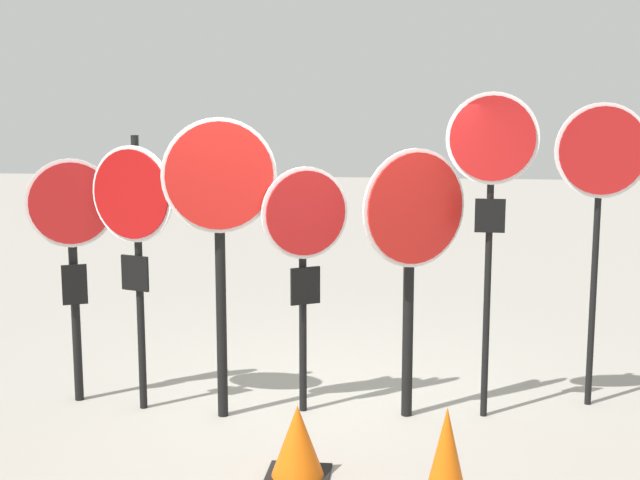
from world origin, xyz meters
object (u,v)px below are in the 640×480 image
Objects in this scene: stop_sign_0 at (72,233)px; stop_sign_3 at (305,235)px; stop_sign_2 at (220,207)px; stop_sign_4 at (413,232)px; traffic_cone_0 at (446,464)px; stop_sign_6 at (601,175)px; stop_sign_1 at (134,217)px; traffic_cone_1 at (298,442)px; stop_sign_5 at (491,172)px.

stop_sign_3 is at bearing -25.87° from stop_sign_0.
stop_sign_4 is at bearing -9.79° from stop_sign_2.
stop_sign_6 is at bearing 59.93° from traffic_cone_0.
stop_sign_6 reaches higher than stop_sign_1.
stop_sign_0 reaches higher than stop_sign_3.
stop_sign_4 is (1.49, 0.19, -0.20)m from stop_sign_2.
stop_sign_3 is at bearing 95.25° from traffic_cone_1.
traffic_cone_0 is (3.03, -1.74, -1.09)m from stop_sign_0.
stop_sign_3 is (1.93, -0.03, 0.02)m from stop_sign_0.
stop_sign_5 is at bearing -24.71° from stop_sign_0.
stop_sign_1 is at bearing 153.91° from stop_sign_3.
stop_sign_2 is (0.73, -0.10, 0.11)m from stop_sign_1.
stop_sign_6 is (1.48, 0.44, 0.42)m from stop_sign_4.
stop_sign_5 reaches higher than stop_sign_0.
stop_sign_1 reaches higher than traffic_cone_0.
stop_sign_3 is 2.82× the size of traffic_cone_0.
stop_sign_1 is 4.39× the size of traffic_cone_1.
stop_sign_3 is 3.93× the size of traffic_cone_1.
stop_sign_2 is at bearing 10.88° from stop_sign_1.
traffic_cone_1 is (1.48, -1.14, -1.35)m from stop_sign_1.
traffic_cone_0 is at bearing -14.35° from stop_sign_1.
stop_sign_3 is 1.74m from traffic_cone_1.
stop_sign_3 is at bearing 0.68° from stop_sign_2.
stop_sign_0 is 2.79m from stop_sign_4.
stop_sign_6 reaches higher than stop_sign_4.
stop_sign_6 is at bearing 36.88° from traffic_cone_1.
stop_sign_5 is 2.54m from traffic_cone_1.
stop_sign_6 is (4.27, 0.40, 0.49)m from stop_sign_0.
stop_sign_1 is at bearing 142.27° from traffic_cone_1.
stop_sign_6 reaches higher than stop_sign_0.
stop_sign_0 is 0.79× the size of stop_sign_5.
stop_sign_4 is at bearing -169.17° from stop_sign_6.
stop_sign_5 is at bearing -10.10° from stop_sign_2.
stop_sign_2 is 3.05m from stop_sign_6.
traffic_cone_1 is (2.05, -1.27, -1.20)m from stop_sign_0.
stop_sign_4 is (2.79, -0.04, 0.07)m from stop_sign_0.
stop_sign_5 is at bearing -162.84° from stop_sign_6.
traffic_cone_0 is (1.74, -1.51, -1.36)m from stop_sign_2.
stop_sign_0 is 1.02× the size of stop_sign_3.
stop_sign_4 reaches higher than traffic_cone_0.
stop_sign_6 is (2.98, 0.63, 0.22)m from stop_sign_2.
traffic_cone_1 is at bearing -115.05° from stop_sign_3.
stop_sign_1 is 3.20m from traffic_cone_0.
stop_sign_3 is 0.80× the size of stop_sign_6.
stop_sign_6 is at bearing 24.29° from stop_sign_5.
stop_sign_6 is (2.34, 0.42, 0.47)m from stop_sign_3.
stop_sign_3 is at bearing -176.61° from stop_sign_5.
stop_sign_5 reaches higher than stop_sign_1.
stop_sign_3 is 1.53m from stop_sign_5.
stop_sign_2 is at bearing 125.84° from traffic_cone_1.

